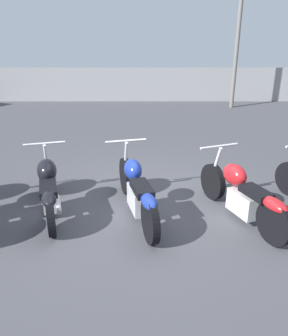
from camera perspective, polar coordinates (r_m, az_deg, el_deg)
ground_plane at (r=5.46m, az=-0.00°, el=-6.22°), size 60.00×60.00×0.00m
fence_back at (r=15.15m, az=-0.03°, el=14.29°), size 40.00×0.04×1.47m
motorcycle_slot_1 at (r=5.24m, az=-16.29°, el=-3.23°), size 0.86×1.96×0.95m
motorcycle_slot_2 at (r=4.93m, az=-1.24°, el=-3.88°), size 0.86×2.18×1.00m
motorcycle_slot_3 at (r=5.03m, az=16.74°, el=-4.38°), size 0.98×1.96×0.98m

